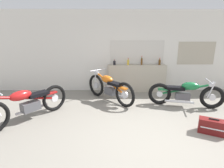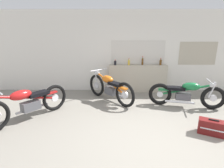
# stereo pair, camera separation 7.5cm
# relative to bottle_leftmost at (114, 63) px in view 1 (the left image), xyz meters

# --- Properties ---
(ground_plane) EXTENTS (24.00, 24.00, 0.00)m
(ground_plane) POSITION_rel_bottle_leftmost_xyz_m (0.71, -3.20, -1.05)
(ground_plane) COLOR gray
(wall_back) EXTENTS (10.00, 0.07, 2.80)m
(wall_back) POSITION_rel_bottle_leftmost_xyz_m (0.73, 0.19, 0.35)
(wall_back) COLOR silver
(wall_back) RESTS_ON ground_plane
(sill_counter) EXTENTS (2.02, 0.28, 0.96)m
(sill_counter) POSITION_rel_bottle_leftmost_xyz_m (0.80, 0.01, -0.56)
(sill_counter) COLOR #B7AD99
(sill_counter) RESTS_ON ground_plane
(bottle_leftmost) EXTENTS (0.08, 0.08, 0.18)m
(bottle_leftmost) POSITION_rel_bottle_leftmost_xyz_m (0.00, 0.00, 0.00)
(bottle_leftmost) COLOR black
(bottle_leftmost) RESTS_ON sill_counter
(bottle_left_center) EXTENTS (0.07, 0.07, 0.23)m
(bottle_left_center) POSITION_rel_bottle_leftmost_xyz_m (0.48, -0.01, 0.02)
(bottle_left_center) COLOR gold
(bottle_left_center) RESTS_ON sill_counter
(bottle_center) EXTENTS (0.06, 0.06, 0.30)m
(bottle_center) POSITION_rel_bottle_leftmost_xyz_m (0.95, 0.01, 0.05)
(bottle_center) COLOR #5B3814
(bottle_center) RESTS_ON sill_counter
(bottle_right_center) EXTENTS (0.08, 0.08, 0.24)m
(bottle_right_center) POSITION_rel_bottle_leftmost_xyz_m (1.58, 0.01, 0.02)
(bottle_right_center) COLOR #5B3814
(bottle_right_center) RESTS_ON sill_counter
(motorcycle_orange) EXTENTS (1.42, 1.55, 0.91)m
(motorcycle_orange) POSITION_rel_bottle_leftmost_xyz_m (-0.17, -0.94, -0.61)
(motorcycle_orange) COLOR black
(motorcycle_orange) RESTS_ON ground_plane
(motorcycle_green) EXTENTS (2.01, 0.73, 0.79)m
(motorcycle_green) POSITION_rel_bottle_leftmost_xyz_m (1.97, -1.41, -0.66)
(motorcycle_green) COLOR black
(motorcycle_green) RESTS_ON ground_plane
(motorcycle_red) EXTENTS (1.40, 1.76, 0.89)m
(motorcycle_red) POSITION_rel_bottle_leftmost_xyz_m (-2.09, -2.22, -0.62)
(motorcycle_red) COLOR black
(motorcycle_red) RESTS_ON ground_plane
(hard_case_darkred) EXTENTS (0.57, 0.43, 0.33)m
(hard_case_darkred) POSITION_rel_bottle_leftmost_xyz_m (1.96, -2.85, -0.89)
(hard_case_darkred) COLOR maroon
(hard_case_darkred) RESTS_ON ground_plane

